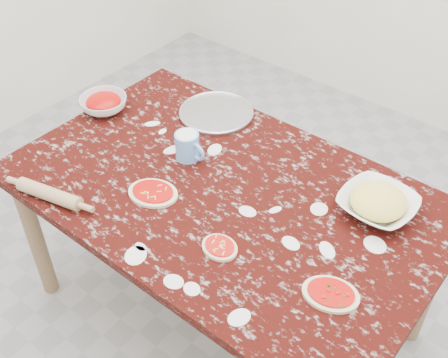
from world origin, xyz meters
TOP-DOWN VIEW (x-y plane):
  - ground at (0.00, 0.00)m, footprint 4.00×4.00m
  - worktable at (0.00, 0.00)m, footprint 1.60×1.00m
  - pizza_tray at (-0.33, 0.36)m, footprint 0.35×0.35m
  - sauce_bowl at (-0.74, 0.07)m, footprint 0.23×0.23m
  - cheese_bowl at (0.49, 0.25)m, footprint 0.28×0.28m
  - flour_mug at (-0.23, 0.06)m, footprint 0.14×0.10m
  - pizza_left at (-0.18, -0.19)m, footprint 0.22×0.20m
  - pizza_mid at (0.17, -0.24)m, footprint 0.14×0.12m
  - pizza_right at (0.56, -0.17)m, footprint 0.21×0.18m
  - rolling_pin at (-0.46, -0.44)m, footprint 0.27×0.11m

SIDE VIEW (x-z plane):
  - ground at x=0.00m, z-range 0.00..0.00m
  - worktable at x=0.00m, z-range 0.29..1.04m
  - pizza_tray at x=-0.33m, z-range 0.75..0.76m
  - pizza_mid at x=0.17m, z-range 0.75..0.77m
  - pizza_left at x=-0.18m, z-range 0.75..0.77m
  - pizza_right at x=0.56m, z-range 0.75..0.77m
  - rolling_pin at x=-0.46m, z-range 0.75..0.80m
  - sauce_bowl at x=-0.74m, z-range 0.75..0.81m
  - cheese_bowl at x=0.49m, z-range 0.75..0.81m
  - flour_mug at x=-0.23m, z-range 0.75..0.86m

